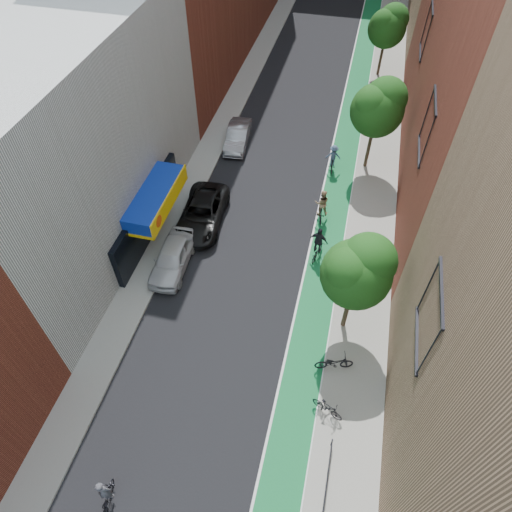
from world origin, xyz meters
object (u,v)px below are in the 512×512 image
Objects in this scene: parked_car_white at (172,258)px; cyclist_lead at (106,496)px; cyclist_lane_mid at (318,246)px; cyclist_lane_far at (333,159)px; parked_car_silver at (238,136)px; cyclist_lane_near at (321,207)px; parked_car_black at (202,213)px.

parked_car_white is 12.64m from cyclist_lead.
parked_car_white is 2.24× the size of cyclist_lead.
cyclist_lane_far is (-0.23, 8.56, -0.02)m from cyclist_lane_mid.
cyclist_lane_mid is at bearing -57.95° from parked_car_silver.
cyclist_lane_near is (7.33, -6.62, 0.24)m from parked_car_silver.
parked_car_silver is 1.97× the size of cyclist_lane_near.
cyclist_lead is at bearing 81.10° from cyclist_lane_mid.
parked_car_white is at bearing 26.58° from cyclist_lane_near.
parked_car_white is 8.58m from cyclist_lane_mid.
parked_car_silver is 9.88m from cyclist_lane_near.
cyclist_lane_near is at bearing -47.56° from parked_car_silver.
cyclist_lead is 0.92× the size of cyclist_lane_near.
parked_car_silver is 1.97× the size of cyclist_lane_mid.
cyclist_lead is (1.86, -12.50, -0.08)m from parked_car_white.
cyclist_lane_near reaches higher than parked_car_white.
cyclist_lead is at bearing 60.71° from cyclist_lane_near.
parked_car_black is at bearing 38.56° from cyclist_lane_far.
parked_car_white is 0.81× the size of parked_car_black.
cyclist_lane_near is 1.00× the size of cyclist_lane_mid.
cyclist_lane_far reaches higher than parked_car_silver.
parked_car_white is 4.01m from parked_car_black.
cyclist_lane_far is at bearing -16.03° from parked_car_silver.
cyclist_lane_mid is at bearing -123.64° from cyclist_lead.
cyclist_lane_near reaches higher than cyclist_lane_far.
parked_car_black is 2.76× the size of cyclist_lead.
cyclist_lead reaches higher than parked_car_black.
parked_car_white reaches higher than parked_car_silver.
cyclist_lane_far is at bearing 52.90° from parked_car_white.
cyclist_lane_far is (7.87, 11.38, 0.11)m from parked_car_white.
cyclist_lane_mid is (8.10, 2.82, 0.13)m from parked_car_white.
parked_car_white is 2.05× the size of cyclist_lane_mid.
parked_car_white is 1.04× the size of parked_car_silver.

